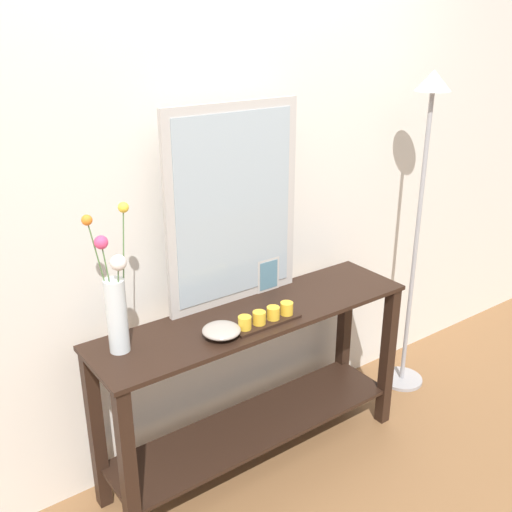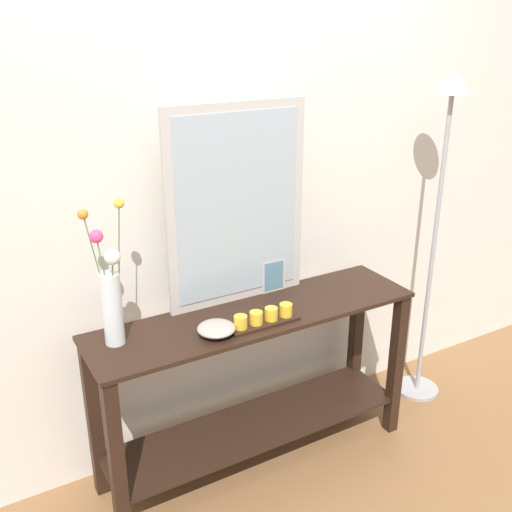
# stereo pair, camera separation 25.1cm
# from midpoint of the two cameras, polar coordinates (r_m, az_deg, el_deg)

# --- Properties ---
(ground_plane) EXTENTS (7.00, 6.00, 0.02)m
(ground_plane) POSITION_cam_midpoint_polar(r_m,az_deg,el_deg) (3.08, -2.47, -18.89)
(ground_plane) COLOR brown
(wall_back) EXTENTS (6.40, 0.08, 2.70)m
(wall_back) POSITION_cam_midpoint_polar(r_m,az_deg,el_deg) (2.69, -6.74, 7.70)
(wall_back) COLOR silver
(wall_back) RESTS_ON ground
(console_table) EXTENTS (1.51, 0.39, 0.79)m
(console_table) POSITION_cam_midpoint_polar(r_m,az_deg,el_deg) (2.79, -2.63, -11.23)
(console_table) COLOR black
(console_table) RESTS_ON ground
(mirror_leaning) EXTENTS (0.67, 0.03, 0.89)m
(mirror_leaning) POSITION_cam_midpoint_polar(r_m,az_deg,el_deg) (2.59, -4.99, 4.66)
(mirror_leaning) COLOR #B7B2AD
(mirror_leaning) RESTS_ON console_table
(tall_vase_left) EXTENTS (0.17, 0.11, 0.59)m
(tall_vase_left) POSITION_cam_midpoint_polar(r_m,az_deg,el_deg) (2.34, -16.34, -4.34)
(tall_vase_left) COLOR silver
(tall_vase_left) RESTS_ON console_table
(candle_tray) EXTENTS (0.32, 0.09, 0.07)m
(candle_tray) POSITION_cam_midpoint_polar(r_m,az_deg,el_deg) (2.53, -1.88, -6.00)
(candle_tray) COLOR black
(candle_tray) RESTS_ON console_table
(picture_frame_small) EXTENTS (0.12, 0.01, 0.16)m
(picture_frame_small) POSITION_cam_midpoint_polar(r_m,az_deg,el_deg) (2.80, -1.41, -1.86)
(picture_frame_small) COLOR #B7B2AD
(picture_frame_small) RESTS_ON console_table
(decorative_bowl) EXTENTS (0.16, 0.16, 0.05)m
(decorative_bowl) POSITION_cam_midpoint_polar(r_m,az_deg,el_deg) (2.44, -6.30, -7.19)
(decorative_bowl) COLOR #9E9389
(decorative_bowl) RESTS_ON console_table
(floor_lamp) EXTENTS (0.24, 0.24, 1.77)m
(floor_lamp) POSITION_cam_midpoint_polar(r_m,az_deg,el_deg) (3.18, 13.49, 6.60)
(floor_lamp) COLOR #9E9EA3
(floor_lamp) RESTS_ON ground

